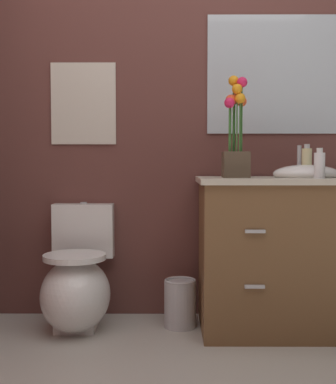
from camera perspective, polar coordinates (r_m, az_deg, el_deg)
The scene contains 9 objects.
wall_back at distance 3.16m, azimuth 7.65°, elevation 9.12°, with size 4.21×0.05×2.50m, color brown.
toilet at distance 2.95m, azimuth -10.06°, elevation -10.15°, with size 0.38×0.59×0.69m.
vanity_cabinet at distance 2.91m, azimuth 12.71°, elevation -6.54°, with size 0.94×0.56×1.03m.
flower_vase at distance 2.79m, azimuth 7.55°, elevation 5.71°, with size 0.14×0.14×0.55m.
soap_bottle at distance 2.76m, azimuth 16.46°, elevation 2.92°, with size 0.06×0.06×0.16m.
lotion_bottle at distance 2.94m, azimuth 15.14°, elevation 3.21°, with size 0.06×0.06×0.18m.
trash_bin at distance 2.96m, azimuth 1.36°, elevation -12.21°, with size 0.18×0.18×0.27m.
wall_poster at distance 3.15m, azimuth -9.37°, elevation 9.65°, with size 0.39×0.01×0.48m, color beige.
wall_mirror at distance 3.20m, azimuth 11.74°, elevation 12.64°, with size 0.80×0.01×0.70m, color #B2BCC6.
Camera 1 is at (-0.20, -1.61, 0.93)m, focal length 48.05 mm.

